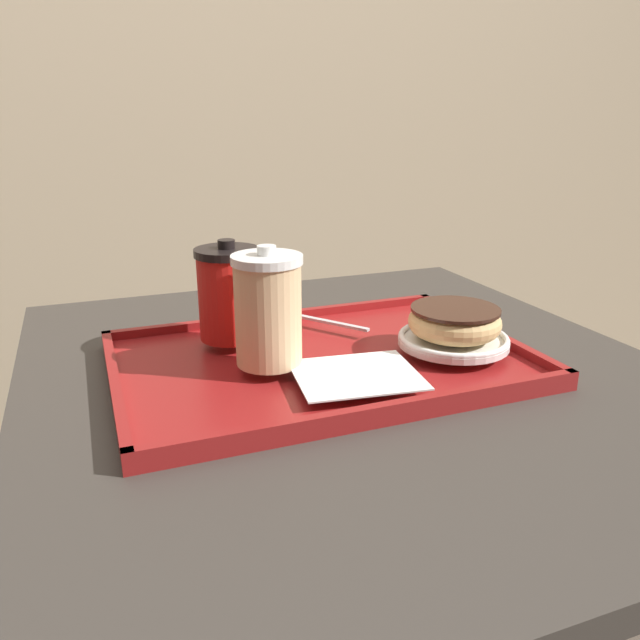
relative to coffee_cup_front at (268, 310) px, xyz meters
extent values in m
cube|color=tan|center=(0.11, 1.10, 0.39)|extent=(8.00, 0.05, 2.40)
cube|color=#38332D|center=(0.11, 0.00, -0.11)|extent=(0.80, 0.88, 0.03)
cylinder|color=#333338|center=(0.11, 0.00, -0.47)|extent=(0.08, 0.08, 0.69)
cube|color=maroon|center=(0.07, 0.02, -0.09)|extent=(0.51, 0.35, 0.01)
cube|color=maroon|center=(0.07, -0.15, -0.07)|extent=(0.51, 0.01, 0.01)
cube|color=maroon|center=(0.07, 0.19, -0.07)|extent=(0.51, 0.01, 0.01)
cube|color=maroon|center=(-0.18, 0.02, -0.07)|extent=(0.01, 0.35, 0.01)
cube|color=maroon|center=(0.32, 0.02, -0.07)|extent=(0.01, 0.35, 0.01)
cube|color=white|center=(0.08, -0.07, -0.07)|extent=(0.15, 0.14, 0.00)
cylinder|color=#E0B784|center=(0.00, 0.00, -0.01)|extent=(0.08, 0.08, 0.12)
cylinder|color=white|center=(0.00, 0.00, 0.06)|extent=(0.08, 0.08, 0.01)
cylinder|color=white|center=(0.00, 0.00, 0.07)|extent=(0.02, 0.02, 0.01)
cylinder|color=red|center=(-0.02, 0.10, -0.01)|extent=(0.08, 0.08, 0.11)
cylinder|color=black|center=(-0.02, 0.10, 0.05)|extent=(0.08, 0.08, 0.01)
cylinder|color=black|center=(-0.02, 0.10, 0.06)|extent=(0.02, 0.02, 0.01)
cylinder|color=white|center=(0.24, -0.03, -0.06)|extent=(0.14, 0.14, 0.01)
torus|color=white|center=(0.24, -0.03, -0.06)|extent=(0.14, 0.14, 0.01)
torus|color=#DBB270|center=(0.24, -0.03, -0.04)|extent=(0.12, 0.12, 0.03)
cylinder|color=#381E14|center=(0.24, -0.03, -0.02)|extent=(0.11, 0.11, 0.00)
ellipsoid|color=silver|center=(0.08, 0.17, -0.06)|extent=(0.04, 0.04, 0.01)
cube|color=silver|center=(0.12, 0.11, -0.07)|extent=(0.08, 0.11, 0.00)
camera|label=1|loc=(-0.19, -0.67, 0.22)|focal=35.00mm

